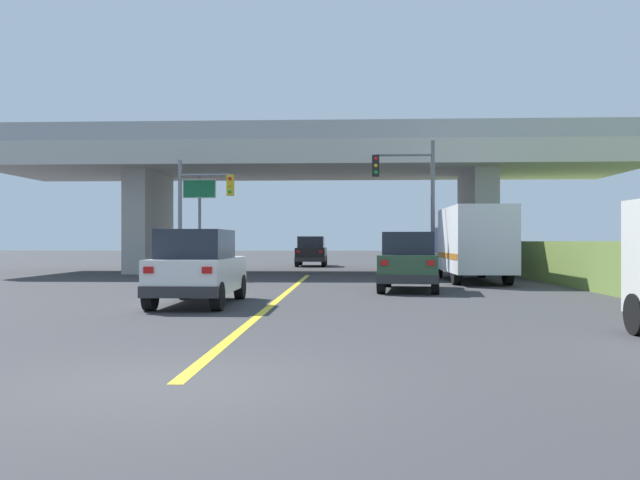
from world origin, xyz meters
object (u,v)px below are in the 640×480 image
object	(u,v)px
traffic_signal_nearside	(413,192)
highway_sign	(199,202)
suv_lead	(198,267)
traffic_signal_farside	(198,204)
box_truck	(472,243)
sedan_oncoming	(311,251)
suv_crossing	(409,261)

from	to	relation	value
traffic_signal_nearside	highway_sign	xyz separation A→B (m)	(-10.28, 3.15, -0.27)
suv_lead	traffic_signal_farside	distance (m)	13.22
box_truck	highway_sign	size ratio (longest dim) A/B	1.54
suv_lead	highway_sign	bearing A→B (deg)	102.76
sedan_oncoming	highway_sign	xyz separation A→B (m)	(-4.85, -12.46, 2.62)
sedan_oncoming	traffic_signal_nearside	distance (m)	16.78
sedan_oncoming	box_truck	bearing A→B (deg)	-65.24
suv_lead	suv_crossing	xyz separation A→B (m)	(6.15, 5.42, 0.00)
sedan_oncoming	highway_sign	distance (m)	13.63
traffic_signal_nearside	traffic_signal_farside	distance (m)	9.88
highway_sign	traffic_signal_nearside	bearing A→B (deg)	-17.04
suv_lead	sedan_oncoming	distance (m)	27.42
traffic_signal_farside	suv_crossing	bearing A→B (deg)	-38.58
highway_sign	traffic_signal_farside	bearing A→B (deg)	-78.74
traffic_signal_farside	highway_sign	bearing A→B (deg)	101.26
box_truck	highway_sign	distance (m)	13.51
suv_crossing	box_truck	xyz separation A→B (m)	(3.09, 5.12, 0.62)
box_truck	suv_lead	bearing A→B (deg)	-131.24
suv_crossing	box_truck	size ratio (longest dim) A/B	0.62
suv_crossing	sedan_oncoming	size ratio (longest dim) A/B	1.09
sedan_oncoming	highway_sign	world-z (taller)	highway_sign
box_truck	sedan_oncoming	xyz separation A→B (m)	(-7.77, 16.84, -0.62)
suv_crossing	traffic_signal_farside	world-z (taller)	traffic_signal_farside
traffic_signal_farside	highway_sign	distance (m)	2.32
box_truck	highway_sign	world-z (taller)	highway_sign
box_truck	traffic_signal_farside	distance (m)	12.48
suv_crossing	traffic_signal_farside	xyz separation A→B (m)	(-9.08, 7.24, 2.42)
suv_lead	suv_crossing	bearing A→B (deg)	41.37
suv_crossing	box_truck	distance (m)	6.02
traffic_signal_farside	highway_sign	size ratio (longest dim) A/B	1.11
sedan_oncoming	traffic_signal_nearside	xyz separation A→B (m)	(5.43, -15.61, 2.89)
box_truck	traffic_signal_farside	size ratio (longest dim) A/B	1.39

